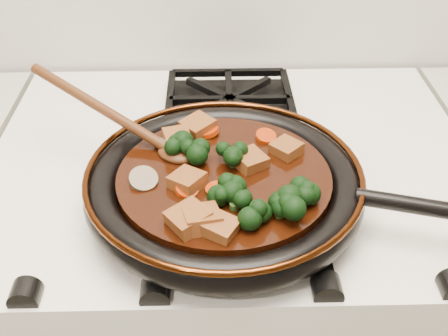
{
  "coord_description": "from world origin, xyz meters",
  "views": [
    {
      "loc": [
        -0.03,
        0.97,
        1.41
      ],
      "look_at": [
        -0.02,
        1.56,
        0.97
      ],
      "focal_mm": 45.0,
      "sensor_mm": 36.0,
      "label": 1
    }
  ],
  "objects": [
    {
      "name": "stove",
      "position": [
        0.0,
        1.69,
        0.45
      ],
      "size": [
        0.76,
        0.6,
        0.9
      ],
      "primitive_type": "cube",
      "color": "white",
      "rests_on": "ground"
    },
    {
      "name": "burner_grate_front",
      "position": [
        0.0,
        1.55,
        0.91
      ],
      "size": [
        0.23,
        0.23,
        0.03
      ],
      "primitive_type": null,
      "color": "black",
      "rests_on": "stove"
    },
    {
      "name": "burner_grate_back",
      "position": [
        0.0,
        1.83,
        0.91
      ],
      "size": [
        0.23,
        0.23,
        0.03
      ],
      "primitive_type": null,
      "color": "black",
      "rests_on": "stove"
    },
    {
      "name": "skillet",
      "position": [
        -0.01,
        1.56,
        0.94
      ],
      "size": [
        0.49,
        0.37,
        0.05
      ],
      "rotation": [
        0.0,
        0.0,
        -0.28
      ],
      "color": "black",
      "rests_on": "burner_grate_front"
    },
    {
      "name": "braising_sauce",
      "position": [
        -0.02,
        1.56,
        0.95
      ],
      "size": [
        0.29,
        0.29,
        0.02
      ],
      "primitive_type": "cylinder",
      "color": "black",
      "rests_on": "skillet"
    },
    {
      "name": "tofu_cube_0",
      "position": [
        -0.02,
        1.45,
        0.97
      ],
      "size": [
        0.05,
        0.05,
        0.02
      ],
      "primitive_type": "cube",
      "rotation": [
        0.09,
        -0.03,
        1.03
      ],
      "color": "brown",
      "rests_on": "braising_sauce"
    },
    {
      "name": "tofu_cube_1",
      "position": [
        -0.06,
        1.54,
        0.97
      ],
      "size": [
        0.06,
        0.06,
        0.02
      ],
      "primitive_type": "cube",
      "rotation": [
        -0.08,
        0.0,
        0.9
      ],
      "color": "brown",
      "rests_on": "braising_sauce"
    },
    {
      "name": "tofu_cube_2",
      "position": [
        -0.06,
        1.47,
        0.97
      ],
      "size": [
        0.06,
        0.06,
        0.03
      ],
      "primitive_type": "cube",
      "rotation": [
        -0.11,
        0.06,
        2.19
      ],
      "color": "brown",
      "rests_on": "braising_sauce"
    },
    {
      "name": "tofu_cube_3",
      "position": [
        -0.05,
        1.67,
        0.97
      ],
      "size": [
        0.06,
        0.06,
        0.03
      ],
      "primitive_type": "cube",
      "rotation": [
        0.0,
        -0.1,
        0.71
      ],
      "color": "brown",
      "rests_on": "braising_sauce"
    },
    {
      "name": "tofu_cube_4",
      "position": [
        -0.05,
        1.47,
        0.97
      ],
      "size": [
        0.05,
        0.05,
        0.03
      ],
      "primitive_type": "cube",
      "rotation": [
        -0.1,
        0.07,
        0.26
      ],
      "color": "brown",
      "rests_on": "braising_sauce"
    },
    {
      "name": "tofu_cube_5",
      "position": [
        0.07,
        1.61,
        0.97
      ],
      "size": [
        0.05,
        0.05,
        0.02
      ],
      "primitive_type": "cube",
      "rotation": [
        -0.02,
        -0.05,
        0.75
      ],
      "color": "brown",
      "rests_on": "braising_sauce"
    },
    {
      "name": "tofu_cube_6",
      "position": [
        -0.08,
        1.64,
        0.97
      ],
      "size": [
        0.05,
        0.05,
        0.02
      ],
      "primitive_type": "cube",
      "rotation": [
        -0.01,
        -0.07,
        1.83
      ],
      "color": "brown",
      "rests_on": "braising_sauce"
    },
    {
      "name": "tofu_cube_7",
      "position": [
        -0.05,
        1.47,
        0.97
      ],
      "size": [
        0.04,
        0.04,
        0.03
      ],
      "primitive_type": "cube",
      "rotation": [
        0.12,
        0.09,
        2.84
      ],
      "color": "brown",
      "rests_on": "braising_sauce"
    },
    {
      "name": "tofu_cube_8",
      "position": [
        0.02,
        1.58,
        0.97
      ],
      "size": [
        0.05,
        0.05,
        0.03
      ],
      "primitive_type": "cube",
      "rotation": [
        0.08,
        0.07,
        0.59
      ],
      "color": "brown",
      "rests_on": "braising_sauce"
    },
    {
      "name": "broccoli_floret_0",
      "position": [
        -0.01,
        1.49,
        0.97
      ],
      "size": [
        0.08,
        0.08,
        0.06
      ],
      "primitive_type": null,
      "rotation": [
        0.07,
        -0.16,
        1.08
      ],
      "color": "black",
      "rests_on": "braising_sauce"
    },
    {
      "name": "broccoli_floret_1",
      "position": [
        -0.01,
        1.51,
        0.97
      ],
      "size": [
        0.07,
        0.07,
        0.06
      ],
      "primitive_type": null,
      "rotation": [
        -0.01,
        0.17,
        0.13
      ],
      "color": "black",
      "rests_on": "braising_sauce"
    },
    {
      "name": "broccoli_floret_2",
      "position": [
        -0.08,
        1.62,
        0.97
      ],
      "size": [
        0.09,
        0.09,
        0.06
      ],
      "primitive_type": null,
      "rotation": [
        0.11,
        -0.14,
        2.21
      ],
      "color": "black",
      "rests_on": "braising_sauce"
    },
    {
      "name": "broccoli_floret_3",
      "position": [
        -0.0,
        1.58,
        0.97
      ],
      "size": [
        0.08,
        0.08,
        0.07
      ],
      "primitive_type": null,
      "rotation": [
        -0.19,
        -0.21,
        1.18
      ],
      "color": "black",
      "rests_on": "braising_sauce"
    },
    {
      "name": "broccoli_floret_4",
      "position": [
        0.07,
        1.5,
        0.97
      ],
      "size": [
        0.08,
        0.07,
        0.07
      ],
      "primitive_type": null,
      "rotation": [
        -0.05,
        0.18,
        2.79
      ],
      "color": "black",
      "rests_on": "braising_sauce"
    },
    {
      "name": "broccoli_floret_5",
      "position": [
        -0.06,
        1.6,
        0.97
      ],
      "size": [
        0.08,
        0.08,
        0.07
      ],
      "primitive_type": null,
      "rotation": [
        0.19,
        -0.05,
        2.68
      ],
      "color": "black",
      "rests_on": "braising_sauce"
    },
    {
      "name": "broccoli_floret_6",
      "position": [
        0.05,
        1.48,
        0.97
      ],
      "size": [
        0.09,
        0.08,
        0.08
      ],
      "primitive_type": null,
      "rotation": [
        0.15,
        -0.24,
        2.7
      ],
      "color": "black",
      "rests_on": "braising_sauce"
    },
    {
      "name": "broccoli_floret_7",
      "position": [
        0.01,
        1.47,
        0.97
      ],
      "size": [
        0.08,
        0.07,
        0.07
      ],
      "primitive_type": null,
      "rotation": [
        0.12,
        -0.25,
        2.83
      ],
      "color": "black",
      "rests_on": "braising_sauce"
    },
    {
      "name": "carrot_coin_0",
      "position": [
        -0.07,
        1.54,
        0.96
      ],
      "size": [
        0.03,
        0.03,
        0.01
      ],
      "primitive_type": "cylinder",
      "rotation": [
        -0.0,
        0.11,
        0.0
      ],
      "color": "#A72904",
      "rests_on": "braising_sauce"
    },
    {
      "name": "carrot_coin_1",
      "position": [
        -0.03,
        1.53,
        0.96
      ],
      "size": [
        0.03,
        0.03,
        0.01
      ],
      "primitive_type": "cylinder",
      "rotation": [
        0.03,
        -0.17,
        0.0
      ],
      "color": "#A72904",
      "rests_on": "braising_sauce"
    },
    {
      "name": "carrot_coin_2",
      "position": [
        -0.07,
        1.48,
        0.96
      ],
      "size": [
        0.03,
        0.03,
        0.01
      ],
      "primitive_type": "cylinder",
      "rotation": [
        -0.05,
        0.24,
        0.0
      ],
      "color": "#A72904",
      "rests_on": "braising_sauce"
    },
    {
      "name": "carrot_coin_3",
      "position": [
        -0.04,
        1.66,
        0.96
      ],
      "size": [
        0.03,
        0.03,
        0.02
      ],
      "primitive_type": "cylinder",
      "rotation": [
        -0.05,
        -0.28,
        0.0
      ],
      "color": "#A72904",
      "rests_on": "braising_sauce"
    },
    {
      "name": "carrot_coin_4",
      "position": [
        0.05,
        1.65,
        0.96
      ],
      "size": [
        0.03,
        0.03,
        0.02
      ],
      "primitive_type": "cylinder",
      "rotation": [
        0.2,
        0.12,
        0.0
      ],
      "color": "#A72904",
      "rests_on": "braising_sauce"
    },
    {
      "name": "carrot_coin_5",
      "position": [
        -0.06,
        1.53,
        0.96
      ],
      "size": [
        0.03,
        0.03,
        0.02
      ],
      "primitive_type": "cylinder",
      "rotation": [
        0.26,
        0.28,
        0.0
      ],
      "color": "#A72904",
      "rests_on": "braising_sauce"
    },
    {
      "name": "mushroom_slice_0",
      "position": [
        -0.1,
        1.63,
        0.97
      ],
      "size": [
        0.05,
        0.05,
        0.03
      ],
      "primitive_type": "cylinder",
      "rotation": [
        0.63,
        0.0,
        2.59
      ],
      "color": "brown",
      "rests_on": "braising_sauce"
    },
    {
      "name": "mushroom_slice_1",
      "position": [
        -0.12,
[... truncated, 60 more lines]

